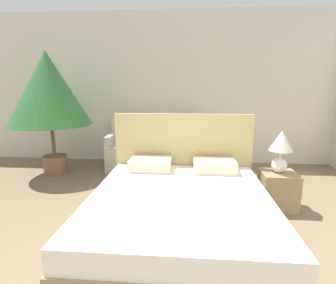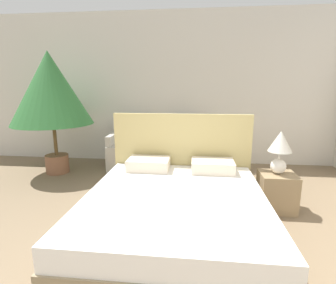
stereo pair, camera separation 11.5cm
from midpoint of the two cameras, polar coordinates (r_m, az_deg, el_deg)
The scene contains 8 objects.
wall_back at distance 5.21m, azimuth 3.70°, elevation 11.36°, with size 10.00×0.06×2.90m.
bed at distance 2.79m, azimuth 2.93°, elevation -14.54°, with size 1.82×2.02×1.17m.
armchair_near_window_left at distance 4.94m, azimuth -7.96°, elevation -2.30°, with size 0.70×0.64×0.93m.
armchair_near_window_right at distance 4.80m, azimuth 5.16°, elevation -2.68°, with size 0.76×0.71×0.93m.
potted_palm at distance 4.87m, azimuth -23.58°, elevation 10.34°, with size 1.35×1.35×2.09m.
nightstand at distance 3.60m, azimuth 23.44°, elevation -9.90°, with size 0.43×0.39×0.47m.
table_lamp at distance 3.45m, azimuth 24.08°, elevation -1.07°, with size 0.28×0.28×0.53m.
side_table at distance 4.84m, azimuth -1.51°, elevation -3.60°, with size 0.37×0.37×0.41m.
Camera 2 is at (0.30, -1.29, 1.53)m, focal length 28.00 mm.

